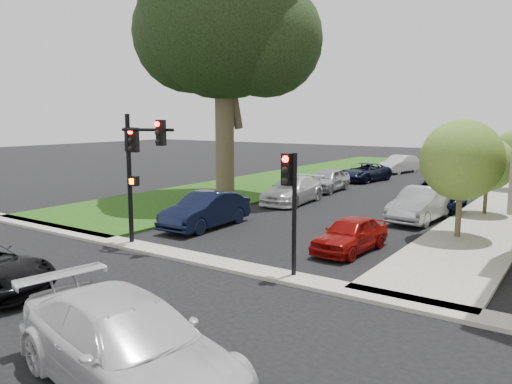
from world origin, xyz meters
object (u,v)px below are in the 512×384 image
Objects in this scene: eucalyptus at (223,14)px; small_tree_a at (462,160)px; car_parked_3 at (468,180)px; small_tree_b at (488,164)px; car_parked_5 at (206,210)px; traffic_signal_secondary at (291,192)px; car_parked_1 at (421,204)px; car_parked_7 at (328,180)px; car_parked_4 at (482,173)px; car_cross_far at (127,345)px; car_parked_6 at (293,190)px; traffic_signal_main at (136,156)px; car_parked_8 at (364,172)px; car_parked_0 at (350,234)px; car_parked_9 at (399,164)px; car_parked_2 at (438,194)px.

eucalyptus reaches higher than small_tree_a.
car_parked_3 is at bearing 43.55° from eucalyptus.
small_tree_b reaches higher than car_parked_5.
traffic_signal_secondary reaches higher than car_parked_1.
car_parked_4 is at bearing 50.46° from car_parked_7.
small_tree_a is 15.20m from car_cross_far.
car_parked_5 is 7.60m from car_parked_6.
small_tree_a is 0.96× the size of traffic_signal_main.
car_parked_6 is (-9.65, 3.62, -2.42)m from small_tree_a.
car_parked_8 is at bearing 126.82° from car_parked_1.
traffic_signal_secondary is at bearing -64.26° from car_parked_6.
car_parked_0 is 0.72× the size of car_parked_4.
car_parked_8 is at bearing -80.68° from car_parked_9.
small_tree_a is at bearing 39.21° from traffic_signal_main.
car_parked_4 is at bearing 95.52° from car_parked_1.
traffic_signal_secondary is 31.06m from car_parked_9.
car_cross_far is 33.87m from car_parked_4.
car_parked_3 is (11.57, 11.00, -9.84)m from eucalyptus.
car_parked_2 is at bearing -78.72° from car_parked_3.
car_parked_2 is at bearing 63.32° from traffic_signal_main.
traffic_signal_main is 1.08× the size of car_parked_3.
car_parked_9 is at bearing 113.72° from small_tree_a.
car_parked_4 reaches higher than car_parked_6.
car_parked_1 is at bearing -98.77° from car_parked_4.
small_tree_b is 13.89m from traffic_signal_secondary.
car_cross_far reaches higher than car_parked_0.
car_parked_9 is (-9.83, 16.70, -1.79)m from small_tree_b.
eucalyptus is 16.41m from small_tree_b.
car_parked_1 is 7.45m from car_parked_6.
car_parked_3 is at bearing -98.95° from car_parked_4.
car_parked_7 is (3.97, 5.90, -9.87)m from eucalyptus.
car_parked_1 reaches higher than car_parked_7.
eucalyptus is at bearing -99.37° from car_parked_8.
traffic_signal_main is at bearing -114.55° from car_parked_4.
eucalyptus is 16.21m from car_parked_8.
car_parked_8 is (-7.66, 8.77, -0.10)m from car_parked_2.
car_parked_2 is at bearing 92.22° from car_parked_0.
car_parked_3 is 0.97× the size of car_parked_5.
car_parked_0 is at bearing 28.63° from traffic_signal_main.
car_parked_9 is (-0.22, 26.35, -0.02)m from car_parked_5.
car_cross_far is 28.84m from car_parked_3.
car_parked_5 is (-0.00, 3.86, -2.62)m from traffic_signal_main.
car_parked_0 is 0.74× the size of car_parked_6.
traffic_signal_main is at bearing -91.75° from car_parked_5.
car_cross_far is 21.26m from car_parked_2.
car_parked_1 reaches higher than car_parked_0.
traffic_signal_secondary is (-3.05, -7.88, -0.52)m from small_tree_a.
eucalyptus is at bearing -176.14° from car_parked_6.
car_parked_0 is 14.92m from car_parked_7.
car_parked_4 is at bearing -13.12° from car_parked_9.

